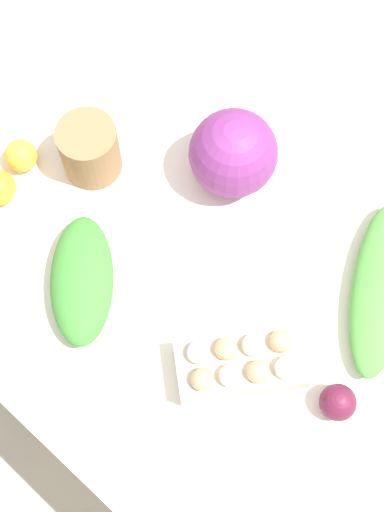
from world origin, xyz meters
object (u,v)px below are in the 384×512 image
(orange_3, at_px, (21,156))
(beet_root, at_px, (338,402))
(paper_bag, at_px, (90,150))
(greens_bunch_dandelion, at_px, (380,288))
(egg_carton, at_px, (241,364))
(cabbage_purple, at_px, (233,153))
(greens_bunch_chard, at_px, (82,280))

(orange_3, bearing_deg, beet_root, 2.01)
(beet_root, bearing_deg, paper_bag, 174.51)
(paper_bag, height_order, greens_bunch_dandelion, paper_bag)
(egg_carton, relative_size, beet_root, 3.70)
(orange_3, bearing_deg, cabbage_purple, 37.95)
(cabbage_purple, height_order, egg_carton, cabbage_purple)
(cabbage_purple, distance_m, orange_3, 0.45)
(orange_3, bearing_deg, greens_bunch_chard, -21.18)
(paper_bag, distance_m, greens_bunch_chard, 0.28)
(orange_3, bearing_deg, egg_carton, -3.23)
(paper_bag, height_order, beet_root, paper_bag)
(paper_bag, xyz_separation_m, beet_root, (0.71, -0.07, -0.03))
(greens_bunch_dandelion, xyz_separation_m, greens_bunch_chard, (-0.45, -0.38, 0.01))
(paper_bag, xyz_separation_m, orange_3, (-0.12, -0.10, -0.03))
(cabbage_purple, bearing_deg, greens_bunch_dandelion, -1.60)
(greens_bunch_dandelion, bearing_deg, cabbage_purple, 178.40)
(egg_carton, bearing_deg, beet_root, 150.29)
(greens_bunch_dandelion, relative_size, orange_3, 5.35)
(cabbage_purple, relative_size, paper_bag, 1.37)
(beet_root, relative_size, orange_3, 1.00)
(cabbage_purple, relative_size, greens_bunch_dandelion, 0.49)
(egg_carton, bearing_deg, orange_3, -52.62)
(greens_bunch_chard, bearing_deg, cabbage_purple, 81.57)
(cabbage_purple, relative_size, beet_root, 2.63)
(greens_bunch_chard, relative_size, beet_root, 3.88)
(egg_carton, height_order, greens_bunch_dandelion, egg_carton)
(greens_bunch_chard, height_order, orange_3, greens_bunch_chard)
(paper_bag, bearing_deg, beet_root, -5.49)
(egg_carton, distance_m, greens_bunch_chard, 0.35)
(paper_bag, xyz_separation_m, greens_bunch_dandelion, (0.63, 0.17, -0.04))
(paper_bag, relative_size, beet_root, 1.91)
(cabbage_purple, height_order, orange_3, cabbage_purple)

